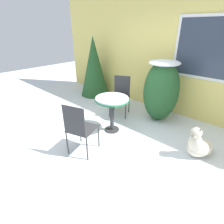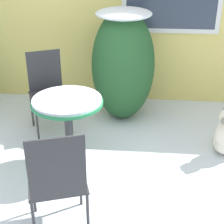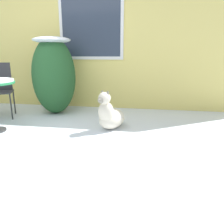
{
  "view_description": "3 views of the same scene",
  "coord_description": "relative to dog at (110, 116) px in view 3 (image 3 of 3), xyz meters",
  "views": [
    {
      "loc": [
        1.8,
        -1.99,
        2.05
      ],
      "look_at": [
        -0.42,
        0.43,
        0.44
      ],
      "focal_mm": 28.0,
      "sensor_mm": 36.0,
      "label": 1
    },
    {
      "loc": [
        0.29,
        -2.52,
        2.13
      ],
      "look_at": [
        0.0,
        0.6,
        0.55
      ],
      "focal_mm": 55.0,
      "sensor_mm": 36.0,
      "label": 2
    },
    {
      "loc": [
        1.8,
        -2.31,
        1.11
      ],
      "look_at": [
        1.27,
        0.85,
        0.26
      ],
      "focal_mm": 35.0,
      "sensor_mm": 36.0,
      "label": 3
    }
  ],
  "objects": [
    {
      "name": "house_wall",
      "position": [
        -1.22,
        1.39,
        1.43
      ],
      "size": [
        8.0,
        0.1,
        3.29
      ],
      "color": "#E5D16B",
      "rests_on": "ground_plane"
    },
    {
      "name": "dog",
      "position": [
        0.0,
        0.0,
        0.0
      ],
      "size": [
        0.51,
        0.64,
        0.61
      ],
      "rotation": [
        0.0,
        0.0,
        -0.48
      ],
      "color": "beige",
      "rests_on": "ground_plane"
    },
    {
      "name": "shrub_left",
      "position": [
        -1.2,
        0.78,
        0.53
      ],
      "size": [
        0.79,
        0.83,
        1.42
      ],
      "color": "#235128",
      "rests_on": "ground_plane"
    },
    {
      "name": "ground_plane",
      "position": [
        -1.25,
        -0.81,
        -0.21
      ],
      "size": [
        16.0,
        16.0,
        0.0
      ],
      "primitive_type": "plane",
      "color": "silver"
    }
  ]
}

